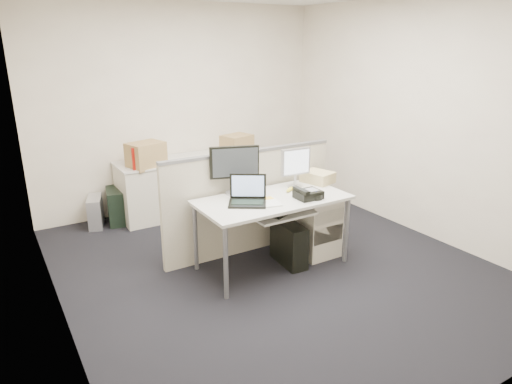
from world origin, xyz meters
TOP-DOWN VIEW (x-y plane):
  - floor at (0.00, 0.00)m, footprint 4.00×4.50m
  - wall_back at (0.00, 2.25)m, footprint 4.00×0.02m
  - wall_front at (0.00, -2.25)m, footprint 4.00×0.02m
  - wall_left at (-2.00, 0.00)m, footprint 0.02×4.50m
  - wall_right at (2.00, 0.00)m, footprint 0.02×4.50m
  - desk at (0.00, 0.00)m, footprint 1.50×0.75m
  - keyboard_tray at (0.00, -0.18)m, footprint 0.62×0.32m
  - drawer_pedestal at (0.55, 0.05)m, footprint 0.40×0.55m
  - cubicle_partition at (0.00, 0.45)m, footprint 2.00×0.06m
  - back_counter at (0.00, 1.93)m, footprint 2.00×0.60m
  - monitor_main at (-0.25, 0.32)m, footprint 0.53×0.34m
  - monitor_small at (0.40, 0.18)m, footprint 0.35×0.19m
  - laptop at (-0.30, -0.02)m, footprint 0.44×0.41m
  - trackball at (0.35, -0.24)m, footprint 0.16×0.16m
  - desk_phone at (0.30, -0.18)m, footprint 0.25×0.20m
  - paper_stack at (-0.12, -0.08)m, footprint 0.28×0.32m
  - sticky_pad at (-0.05, 0.00)m, footprint 0.10×0.10m
  - travel_mug at (-0.10, 0.22)m, footprint 0.11×0.11m
  - banana at (0.28, 0.10)m, footprint 0.17×0.12m
  - cellphone at (-0.15, 0.05)m, footprint 0.06×0.11m
  - manila_folders at (0.72, 0.20)m, footprint 0.33×0.37m
  - keyboard at (0.05, -0.14)m, footprint 0.48×0.33m
  - pc_tower_desk at (0.17, -0.05)m, footprint 0.22×0.49m
  - pc_tower_spare_dark at (-1.05, 2.03)m, footprint 0.27×0.49m
  - pc_tower_spare_silver at (-1.30, 2.03)m, footprint 0.27×0.43m
  - cardboard_box_left at (-0.67, 1.81)m, footprint 0.49×0.42m
  - cardboard_box_right at (0.60, 1.81)m, footprint 0.45×0.39m
  - red_binder at (-0.82, 1.83)m, footprint 0.11×0.32m

SIDE VIEW (x-z plane):
  - floor at x=0.00m, z-range -0.01..0.00m
  - pc_tower_spare_silver at x=-1.30m, z-range 0.00..0.38m
  - pc_tower_spare_dark at x=-1.05m, z-range 0.00..0.44m
  - pc_tower_desk at x=0.17m, z-range 0.00..0.44m
  - drawer_pedestal at x=0.55m, z-range 0.00..0.65m
  - back_counter at x=0.00m, z-range 0.00..0.72m
  - cubicle_partition at x=0.00m, z-range 0.00..1.10m
  - keyboard_tray at x=0.00m, z-range 0.61..0.63m
  - keyboard at x=0.05m, z-range 0.63..0.66m
  - desk at x=0.00m, z-range 0.30..1.03m
  - paper_stack at x=-0.12m, z-range 0.73..0.74m
  - sticky_pad at x=-0.05m, z-range 0.73..0.74m
  - cellphone at x=-0.15m, z-range 0.73..0.74m
  - banana at x=0.28m, z-range 0.73..0.77m
  - trackball at x=0.35m, z-range 0.73..0.78m
  - desk_phone at x=0.30m, z-range 0.73..0.81m
  - manila_folders at x=0.72m, z-range 0.73..0.85m
  - travel_mug at x=-0.10m, z-range 0.73..0.90m
  - cardboard_box_right at x=0.60m, z-range 0.72..1.00m
  - laptop at x=-0.30m, z-range 0.73..0.99m
  - red_binder at x=-0.82m, z-range 0.72..1.01m
  - cardboard_box_left at x=-0.67m, z-range 0.72..1.03m
  - monitor_small at x=0.40m, z-range 0.73..1.15m
  - monitor_main at x=-0.25m, z-range 0.73..1.22m
  - wall_back at x=0.00m, z-range 0.00..2.70m
  - wall_front at x=0.00m, z-range 0.00..2.70m
  - wall_left at x=-2.00m, z-range 0.00..2.70m
  - wall_right at x=2.00m, z-range 0.00..2.70m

